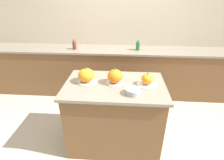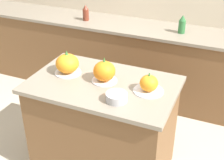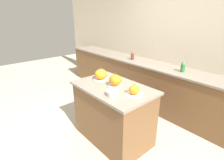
% 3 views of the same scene
% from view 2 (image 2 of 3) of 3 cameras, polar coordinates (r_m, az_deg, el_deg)
% --- Properties ---
extents(kitchen_island, '(1.22, 0.78, 0.91)m').
position_cam_2_polar(kitchen_island, '(2.81, -1.59, -8.58)').
color(kitchen_island, brown).
rests_on(kitchen_island, ground_plane).
extents(back_counter, '(6.00, 0.60, 0.94)m').
position_cam_2_polar(back_counter, '(3.90, 6.89, 2.96)').
color(back_counter, brown).
rests_on(back_counter, ground_plane).
extents(pumpkin_cake_left, '(0.23, 0.23, 0.21)m').
position_cam_2_polar(pumpkin_cake_left, '(2.70, -8.17, 2.93)').
color(pumpkin_cake_left, silver).
rests_on(pumpkin_cake_left, kitchen_island).
extents(pumpkin_cake_center, '(0.21, 0.21, 0.22)m').
position_cam_2_polar(pumpkin_cake_center, '(2.55, -1.50, 1.57)').
color(pumpkin_cake_center, silver).
rests_on(pumpkin_cake_center, kitchen_island).
extents(pumpkin_cake_right, '(0.24, 0.24, 0.17)m').
position_cam_2_polar(pumpkin_cake_right, '(2.43, 6.75, -0.76)').
color(pumpkin_cake_right, silver).
rests_on(pumpkin_cake_right, kitchen_island).
extents(bottle_tall, '(0.08, 0.08, 0.21)m').
position_cam_2_polar(bottle_tall, '(3.59, 12.70, 9.88)').
color(bottle_tall, '#2D6B38').
rests_on(bottle_tall, back_counter).
extents(bottle_short, '(0.08, 0.08, 0.20)m').
position_cam_2_polar(bottle_short, '(3.95, -4.83, 12.15)').
color(bottle_short, maroon).
rests_on(bottle_short, back_counter).
extents(mixing_bowl, '(0.16, 0.16, 0.06)m').
position_cam_2_polar(mixing_bowl, '(2.31, 0.85, -3.14)').
color(mixing_bowl, '#ADADB2').
rests_on(mixing_bowl, kitchen_island).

